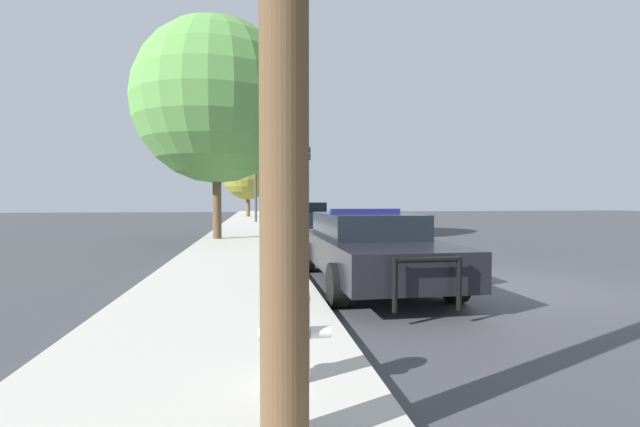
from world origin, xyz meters
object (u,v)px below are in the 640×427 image
object	(u,v)px
fire_hydrant	(295,328)
tree_sidewalk_far	(248,174)
traffic_light	(277,167)
car_background_distant	(276,208)
police_car	(368,246)
car_background_midblock	(308,216)
tree_sidewalk_near	(216,102)

from	to	relation	value
fire_hydrant	tree_sidewalk_far	size ratio (longest dim) A/B	0.13
traffic_light	car_background_distant	xyz separation A→B (m)	(0.98, 21.39, -3.17)
traffic_light	car_background_distant	size ratio (longest dim) A/B	1.21
police_car	traffic_light	distance (m)	21.86
police_car	traffic_light	xyz separation A→B (m)	(-0.49, 21.63, 3.17)
car_background_distant	car_background_midblock	world-z (taller)	car_background_midblock
fire_hydrant	traffic_light	distance (m)	26.29
fire_hydrant	tree_sidewalk_far	bearing A→B (deg)	91.28
car_background_distant	traffic_light	bearing A→B (deg)	-91.78
fire_hydrant	traffic_light	world-z (taller)	traffic_light
traffic_light	tree_sidewalk_far	bearing A→B (deg)	101.33
tree_sidewalk_far	tree_sidewalk_near	size ratio (longest dim) A/B	0.75
car_background_midblock	police_car	bearing A→B (deg)	-96.65
traffic_light	tree_sidewalk_far	world-z (taller)	tree_sidewalk_far
car_background_distant	tree_sidewalk_near	bearing A→B (deg)	-95.84
police_car	car_background_distant	xyz separation A→B (m)	(0.49, 43.02, -0.00)
car_background_distant	fire_hydrant	bearing A→B (deg)	-91.94
police_car	tree_sidewalk_far	bearing A→B (deg)	-85.84
tree_sidewalk_near	fire_hydrant	bearing A→B (deg)	-82.74
police_car	traffic_light	size ratio (longest dim) A/B	1.00
car_background_distant	tree_sidewalk_far	xyz separation A→B (m)	(-3.11, -10.72, 3.31)
police_car	traffic_light	bearing A→B (deg)	-89.19
car_background_distant	tree_sidewalk_near	world-z (taller)	tree_sidewalk_near
fire_hydrant	tree_sidewalk_far	world-z (taller)	tree_sidewalk_far
tree_sidewalk_near	tree_sidewalk_far	bearing A→B (deg)	87.86
tree_sidewalk_far	car_background_midblock	bearing A→B (deg)	-78.87
car_background_distant	tree_sidewalk_far	world-z (taller)	tree_sidewalk_far
car_background_midblock	tree_sidewalk_far	bearing A→B (deg)	97.42
traffic_light	car_background_distant	world-z (taller)	traffic_light
fire_hydrant	car_background_midblock	size ratio (longest dim) A/B	0.16
car_background_midblock	tree_sidewalk_far	world-z (taller)	tree_sidewalk_far
car_background_distant	car_background_midblock	size ratio (longest dim) A/B	0.91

